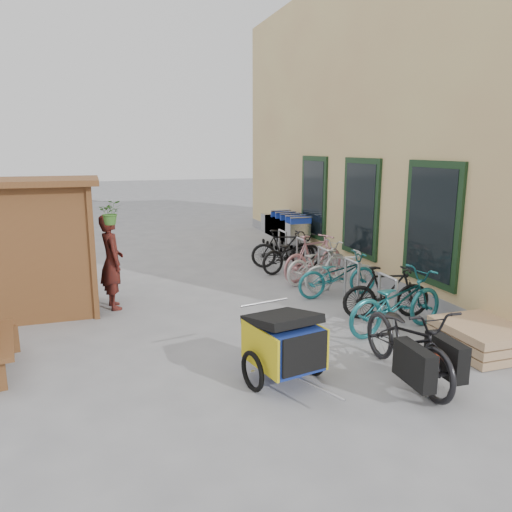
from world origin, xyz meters
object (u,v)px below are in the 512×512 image
object	(u,v)px
bike_4	(318,262)
bike_6	(292,253)
kiosk	(32,228)
bike_5	(314,257)
child_trailer	(284,342)
person_kiosk	(112,262)
shopping_carts	(284,227)
bike_7	(283,249)
bike_2	(337,275)
bike_0	(396,302)
pallet_stack	(481,338)
cargo_bike	(409,341)
bike_1	(386,292)
bike_3	(341,271)

from	to	relation	value
bike_4	bike_6	world-z (taller)	bike_6
kiosk	bike_5	bearing A→B (deg)	6.02
child_trailer	person_kiosk	bearing A→B (deg)	105.16
shopping_carts	bike_6	xyz separation A→B (m)	(-0.79, -2.54, -0.20)
bike_5	bike_7	distance (m)	1.32
bike_7	bike_2	bearing A→B (deg)	-162.77
shopping_carts	bike_4	xyz separation A→B (m)	(-0.63, -3.62, -0.20)
kiosk	bike_0	size ratio (longest dim) A/B	1.30
pallet_stack	cargo_bike	distance (m)	1.63
bike_0	bike_6	distance (m)	4.25
pallet_stack	bike_7	distance (m)	5.83
kiosk	bike_1	world-z (taller)	kiosk
cargo_bike	bike_1	bearing A→B (deg)	66.43
shopping_carts	bike_6	bearing A→B (deg)	-107.30
pallet_stack	bike_4	world-z (taller)	bike_4
kiosk	bike_1	distance (m)	6.26
bike_3	bike_6	distance (m)	2.01
shopping_carts	cargo_bike	bearing A→B (deg)	-100.58
child_trailer	bike_2	xyz separation A→B (m)	(2.37, 3.12, -0.09)
shopping_carts	cargo_bike	distance (m)	8.44
child_trailer	bike_7	xyz separation A→B (m)	(2.24, 5.75, -0.06)
pallet_stack	person_kiosk	distance (m)	6.30
pallet_stack	shopping_carts	xyz separation A→B (m)	(-0.00, 7.87, 0.45)
shopping_carts	bike_0	bearing A→B (deg)	-96.12
cargo_bike	bike_3	bearing A→B (deg)	77.25
bike_1	bike_6	distance (m)	3.63
person_kiosk	kiosk	bearing A→B (deg)	76.99
kiosk	bike_4	xyz separation A→B (m)	(5.65, 0.38, -1.10)
bike_1	bike_4	xyz separation A→B (m)	(-0.12, 2.53, -0.01)
pallet_stack	bike_4	xyz separation A→B (m)	(-0.63, 4.25, 0.24)
cargo_bike	bike_5	distance (m)	4.98
cargo_bike	bike_3	xyz separation A→B (m)	(1.02, 3.76, -0.05)
pallet_stack	bike_2	size ratio (longest dim) A/B	0.71
pallet_stack	cargo_bike	xyz separation A→B (m)	(-1.55, -0.42, 0.31)
bike_6	kiosk	bearing A→B (deg)	88.48
bike_1	pallet_stack	bearing A→B (deg)	-151.47
shopping_carts	bike_6	world-z (taller)	shopping_carts
bike_2	bike_0	bearing A→B (deg)	-179.83
pallet_stack	bike_6	distance (m)	5.40
pallet_stack	child_trailer	bearing A→B (deg)	179.79
bike_5	bike_4	bearing A→B (deg)	160.76
bike_3	bike_6	bearing A→B (deg)	18.64
pallet_stack	bike_1	size ratio (longest dim) A/B	0.77
bike_1	bike_6	size ratio (longest dim) A/B	0.89
cargo_bike	bike_6	xyz separation A→B (m)	(0.76, 5.76, -0.06)
cargo_bike	bike_0	size ratio (longest dim) A/B	1.05
child_trailer	bike_3	distance (m)	4.19
shopping_carts	bike_3	size ratio (longest dim) A/B	1.63
person_kiosk	bike_6	world-z (taller)	person_kiosk
bike_1	bike_5	bearing A→B (deg)	14.64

